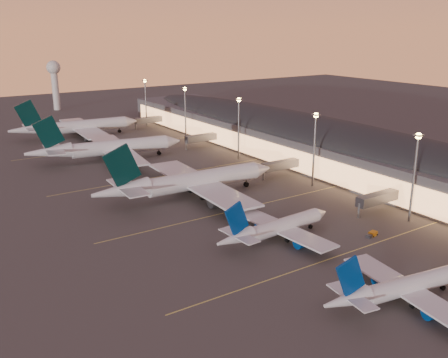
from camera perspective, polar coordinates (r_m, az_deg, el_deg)
ground at (r=127.81m, az=10.61°, el=-8.07°), size 700.00×700.00×0.00m
airliner_narrow_south at (r=108.15m, az=19.36°, el=-11.70°), size 36.18×32.63×12.93m
airliner_narrow_north at (r=130.92m, az=5.97°, el=-5.57°), size 37.82×33.82×13.51m
airliner_wide_near at (r=162.41m, az=-3.98°, el=-0.33°), size 64.17×58.44×20.54m
airliner_wide_mid at (r=212.97m, az=-13.20°, el=3.45°), size 64.46×59.28×20.64m
airliner_wide_far at (r=263.59m, az=-16.51°, el=5.74°), size 64.33×58.66×20.58m
terminal_building at (r=215.84m, az=9.25°, el=4.80°), size 56.35×255.00×17.46m
light_masts at (r=191.95m, az=5.17°, el=6.12°), size 2.20×217.20×25.90m
radar_tower at (r=355.40m, az=-18.83°, el=10.99°), size 9.00×9.00×32.50m
lane_markings at (r=156.43m, az=0.41°, el=-3.01°), size 90.00×180.36×0.00m
baggage_tug_c at (r=139.56m, az=16.55°, el=-6.08°), size 4.03×2.23×1.14m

